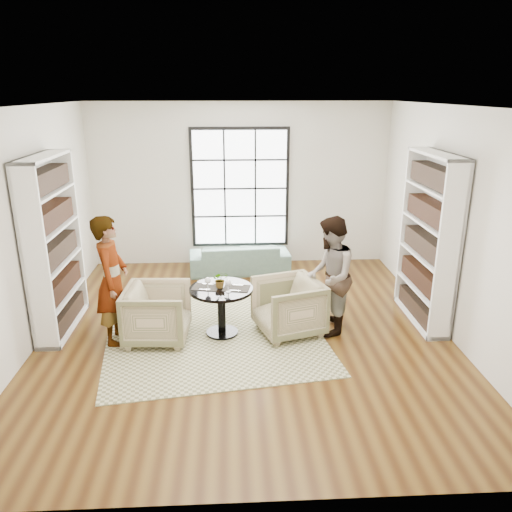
{
  "coord_description": "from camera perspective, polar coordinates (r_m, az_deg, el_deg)",
  "views": [
    {
      "loc": [
        -0.19,
        -6.21,
        3.18
      ],
      "look_at": [
        0.16,
        0.4,
        0.98
      ],
      "focal_mm": 35.0,
      "sensor_mm": 36.0,
      "label": 1
    }
  ],
  "objects": [
    {
      "name": "pedestal_table",
      "position": [
        6.73,
        -3.98,
        -5.12
      ],
      "size": [
        0.85,
        0.85,
        0.68
      ],
      "rotation": [
        0.0,
        0.0,
        -0.2
      ],
      "color": "black",
      "rests_on": "ground"
    },
    {
      "name": "flower_centerpiece",
      "position": [
        6.64,
        -4.11,
        -2.69
      ],
      "size": [
        0.24,
        0.22,
        0.22
      ],
      "primitive_type": "imported",
      "rotation": [
        0.0,
        0.0,
        0.26
      ],
      "color": "gray",
      "rests_on": "pedestal_table"
    },
    {
      "name": "placemat_left",
      "position": [
        6.69,
        -5.77,
        -3.56
      ],
      "size": [
        0.38,
        0.32,
        0.01
      ],
      "primitive_type": "cube",
      "rotation": [
        0.0,
        0.0,
        -0.2
      ],
      "color": "black",
      "rests_on": "pedestal_table"
    },
    {
      "name": "person_right",
      "position": [
        6.75,
        8.43,
        -2.32
      ],
      "size": [
        0.77,
        0.9,
        1.62
      ],
      "primitive_type": "imported",
      "rotation": [
        0.0,
        0.0,
        -1.78
      ],
      "color": "gray",
      "rests_on": "ground"
    },
    {
      "name": "ground",
      "position": [
        6.98,
        -1.17,
        -8.69
      ],
      "size": [
        6.0,
        6.0,
        0.0
      ],
      "primitive_type": "plane",
      "color": "brown"
    },
    {
      "name": "sofa",
      "position": [
        9.14,
        -1.9,
        -0.19
      ],
      "size": [
        1.86,
        0.84,
        0.53
      ],
      "primitive_type": "imported",
      "rotation": [
        0.0,
        0.0,
        3.22
      ],
      "color": "gray",
      "rests_on": "ground"
    },
    {
      "name": "armchair_left",
      "position": [
        6.75,
        -11.2,
        -6.48
      ],
      "size": [
        0.87,
        0.85,
        0.76
      ],
      "primitive_type": "imported",
      "rotation": [
        0.0,
        0.0,
        1.52
      ],
      "color": "tan",
      "rests_on": "ground"
    },
    {
      "name": "room_shell",
      "position": [
        7.02,
        -1.38,
        2.53
      ],
      "size": [
        6.0,
        6.01,
        6.0
      ],
      "color": "silver",
      "rests_on": "ground"
    },
    {
      "name": "rug",
      "position": [
        6.97,
        -4.8,
        -8.74
      ],
      "size": [
        3.25,
        3.25,
        0.01
      ],
      "primitive_type": "cube",
      "rotation": [
        0.0,
        0.0,
        0.14
      ],
      "color": "beige",
      "rests_on": "ground"
    },
    {
      "name": "person_left",
      "position": [
        6.67,
        -16.14,
        -2.72
      ],
      "size": [
        0.42,
        0.63,
        1.71
      ],
      "primitive_type": "imported",
      "rotation": [
        0.0,
        0.0,
        1.56
      ],
      "color": "gray",
      "rests_on": "ground"
    },
    {
      "name": "armchair_right",
      "position": [
        6.83,
        3.71,
        -5.8
      ],
      "size": [
        1.05,
        1.03,
        0.77
      ],
      "primitive_type": "imported",
      "rotation": [
        0.0,
        0.0,
        -1.27
      ],
      "color": "tan",
      "rests_on": "ground"
    },
    {
      "name": "cutlery_right",
      "position": [
        6.63,
        -2.26,
        -3.63
      ],
      "size": [
        0.18,
        0.24,
        0.01
      ],
      "primitive_type": null,
      "rotation": [
        0.0,
        0.0,
        -0.2
      ],
      "color": "silver",
      "rests_on": "placemat_right"
    },
    {
      "name": "wine_glass_left",
      "position": [
        6.56,
        -5.54,
        -2.85
      ],
      "size": [
        0.08,
        0.08,
        0.18
      ],
      "color": "silver",
      "rests_on": "pedestal_table"
    },
    {
      "name": "placemat_right",
      "position": [
        6.63,
        -2.25,
        -3.69
      ],
      "size": [
        0.38,
        0.32,
        0.01
      ],
      "primitive_type": "cube",
      "rotation": [
        0.0,
        0.0,
        -0.2
      ],
      "color": "black",
      "rests_on": "pedestal_table"
    },
    {
      "name": "wine_glass_right",
      "position": [
        6.47,
        -3.21,
        -3.12
      ],
      "size": [
        0.08,
        0.08,
        0.17
      ],
      "color": "silver",
      "rests_on": "pedestal_table"
    },
    {
      "name": "cutlery_left",
      "position": [
        6.69,
        -5.77,
        -3.5
      ],
      "size": [
        0.18,
        0.24,
        0.01
      ],
      "primitive_type": null,
      "rotation": [
        0.0,
        0.0,
        -0.2
      ],
      "color": "silver",
      "rests_on": "placemat_left"
    }
  ]
}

